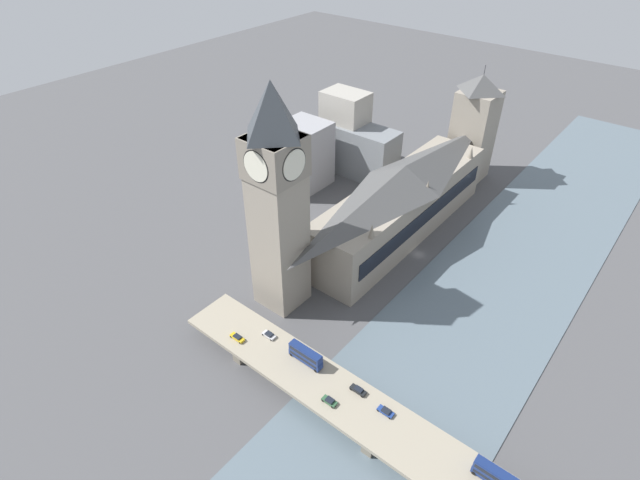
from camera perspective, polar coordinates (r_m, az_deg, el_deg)
name	(u,v)px	position (r m, az deg, el deg)	size (l,w,h in m)	color
ground_plane	(418,254)	(194.78, 11.18, -1.61)	(600.00, 600.00, 0.00)	#4C4C4F
river_water	(497,289)	(186.45, 19.53, -5.25)	(50.69, 360.00, 0.30)	slate
parliament_hall	(402,201)	(197.54, 9.32, 4.48)	(22.50, 95.81, 29.98)	gray
clock_tower	(277,197)	(148.29, -4.96, 4.97)	(15.14, 15.14, 75.48)	gray
victoria_tower	(473,128)	(242.19, 17.14, 12.10)	(16.41, 16.41, 52.90)	gray
road_bridge	(382,426)	(135.57, 7.06, -20.35)	(133.37, 15.74, 5.95)	gray
double_decker_bus_mid	(495,476)	(129.79, 19.41, -24.07)	(10.31, 2.57, 4.87)	navy
double_decker_bus_rear	(306,355)	(143.52, -1.65, -12.99)	(10.80, 2.47, 5.06)	navy
car_northbound_lead	(269,335)	(152.12, -5.85, -10.73)	(4.30, 1.93, 1.37)	silver
car_northbound_mid	(358,390)	(139.01, 4.38, -16.72)	(4.57, 1.77, 1.37)	black
car_northbound_tail	(329,401)	(136.61, 1.09, -17.91)	(4.14, 1.85, 1.44)	#2D5638
car_southbound_lead	(237,337)	(152.60, -9.44, -10.93)	(4.78, 1.78, 1.39)	gold
car_southbound_tail	(386,411)	(135.94, 7.53, -18.84)	(4.39, 1.89, 1.27)	navy
city_block_west	(362,152)	(239.91, 4.82, 10.03)	(33.45, 15.83, 23.65)	slate
city_block_center	(345,131)	(244.03, 2.85, 12.39)	(20.40, 14.89, 37.54)	#A39E93
city_block_east	(301,156)	(228.13, -2.23, 9.53)	(19.98, 25.08, 29.69)	#939399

